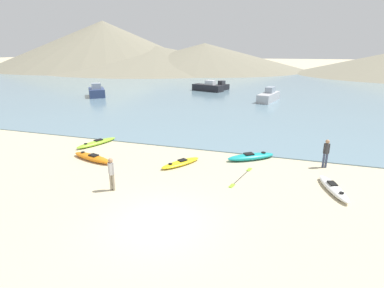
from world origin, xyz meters
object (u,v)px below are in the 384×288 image
at_px(moored_boat_2, 221,87).
at_px(loose_paddle, 241,177).
at_px(kayak_on_sand_2, 181,163).
at_px(kayak_on_sand_1, 97,143).
at_px(kayak_on_sand_0, 251,157).
at_px(kayak_on_sand_3, 333,188).
at_px(person_near_waterline, 326,152).
at_px(moored_boat_0, 269,96).
at_px(person_near_foreground, 111,172).
at_px(moored_boat_3, 208,87).
at_px(moored_boat_1, 181,72).
at_px(kayak_on_sand_4, 92,157).
at_px(moored_boat_4, 97,92).

distance_m(moored_boat_2, loose_paddle, 33.36).
bearing_deg(kayak_on_sand_2, kayak_on_sand_1, 165.21).
relative_size(kayak_on_sand_0, kayak_on_sand_2, 1.13).
xyz_separation_m(kayak_on_sand_0, kayak_on_sand_3, (4.13, -3.05, -0.02)).
relative_size(person_near_waterline, moored_boat_0, 0.31).
relative_size(person_near_foreground, moored_boat_3, 0.31).
bearing_deg(kayak_on_sand_2, moored_boat_3, 101.91).
bearing_deg(kayak_on_sand_3, loose_paddle, 176.54).
distance_m(kayak_on_sand_1, moored_boat_1, 57.60).
bearing_deg(moored_boat_3, kayak_on_sand_3, -65.47).
xyz_separation_m(kayak_on_sand_3, moored_boat_1, (-28.41, 58.64, 0.50)).
relative_size(moored_boat_1, moored_boat_3, 0.88).
xyz_separation_m(kayak_on_sand_0, kayak_on_sand_1, (-10.42, -0.31, -0.04)).
bearing_deg(loose_paddle, person_near_waterline, 33.53).
height_order(kayak_on_sand_0, moored_boat_3, moored_boat_3).
height_order(kayak_on_sand_3, person_near_foreground, person_near_foreground).
relative_size(moored_boat_2, moored_boat_3, 0.66).
bearing_deg(person_near_waterline, kayak_on_sand_4, -167.15).
xyz_separation_m(person_near_waterline, loose_paddle, (-4.17, -2.76, -0.90)).
xyz_separation_m(moored_boat_1, moored_boat_2, (15.89, -26.06, -0.10)).
relative_size(kayak_on_sand_4, moored_boat_4, 0.73).
bearing_deg(kayak_on_sand_1, person_near_foreground, -49.96).
height_order(moored_boat_0, moored_boat_1, moored_boat_0).
bearing_deg(moored_boat_4, kayak_on_sand_1, -55.51).
height_order(moored_boat_1, moored_boat_4, moored_boat_4).
xyz_separation_m(person_near_foreground, moored_boat_4, (-17.39, 24.04, -0.21)).
height_order(kayak_on_sand_2, kayak_on_sand_4, kayak_on_sand_4).
height_order(kayak_on_sand_2, moored_boat_3, moored_boat_3).
distance_m(kayak_on_sand_0, person_near_waterline, 4.09).
bearing_deg(person_near_waterline, moored_boat_0, 101.93).
relative_size(kayak_on_sand_1, kayak_on_sand_2, 1.21).
xyz_separation_m(kayak_on_sand_2, moored_boat_1, (-20.60, 57.68, 0.54)).
xyz_separation_m(moored_boat_0, moored_boat_1, (-23.80, 34.31, 0.01)).
xyz_separation_m(kayak_on_sand_2, person_near_waterline, (7.70, 2.07, 0.80)).
bearing_deg(kayak_on_sand_1, kayak_on_sand_0, 1.73).
relative_size(kayak_on_sand_1, kayak_on_sand_3, 1.07).
height_order(kayak_on_sand_2, moored_boat_2, moored_boat_2).
distance_m(moored_boat_1, moored_boat_4, 37.61).
xyz_separation_m(kayak_on_sand_3, moored_boat_2, (-12.52, 32.58, 0.41)).
xyz_separation_m(kayak_on_sand_1, loose_paddle, (10.27, -2.47, -0.13)).
xyz_separation_m(kayak_on_sand_1, kayak_on_sand_4, (1.53, -2.66, 0.03)).
height_order(person_near_foreground, moored_boat_0, moored_boat_0).
xyz_separation_m(kayak_on_sand_1, moored_boat_1, (-13.86, 55.90, 0.52)).
bearing_deg(moored_boat_1, moored_boat_3, -62.71).
bearing_deg(kayak_on_sand_3, person_near_foreground, -162.94).
distance_m(moored_boat_0, moored_boat_1, 41.76).
distance_m(kayak_on_sand_0, person_near_foreground, 8.27).
height_order(moored_boat_1, loose_paddle, moored_boat_1).
bearing_deg(person_near_waterline, kayak_on_sand_3, -88.02).
relative_size(kayak_on_sand_4, moored_boat_0, 0.61).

